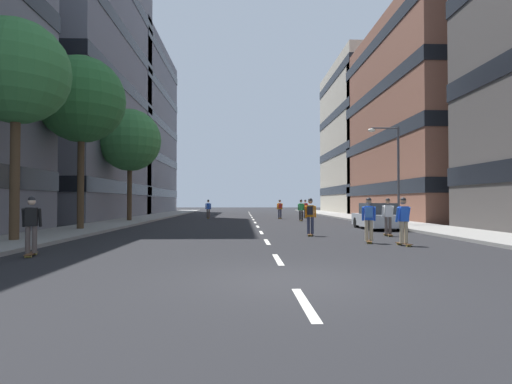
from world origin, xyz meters
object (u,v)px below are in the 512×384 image
skater_2 (404,219)px  skater_8 (310,214)px  street_tree_near (81,100)px  skater_4 (388,215)px  skater_6 (280,208)px  skater_1 (208,208)px  street_tree_far (16,72)px  streetlamp_right (393,164)px  street_tree_mid (130,140)px  skater_3 (305,208)px  skater_7 (301,209)px  parked_car_near (377,217)px  skater_0 (369,217)px  skater_5 (31,223)px

skater_2 → skater_8: (-2.71, 4.39, 0.03)m
street_tree_near → skater_4: bearing=-13.8°
skater_2 → skater_6: same height
skater_2 → skater_6: size_ratio=1.00×
skater_1 → street_tree_far: bearing=-104.1°
streetlamp_right → skater_1: size_ratio=3.65×
street_tree_far → skater_4: street_tree_far is taller
street_tree_mid → skater_3: street_tree_mid is taller
street_tree_near → street_tree_far: bearing=-90.0°
street_tree_mid → skater_7: bearing=4.6°
parked_car_near → skater_3: skater_3 is taller
street_tree_near → skater_1: (5.67, 16.06, -6.22)m
street_tree_mid → skater_3: bearing=23.8°
skater_1 → skater_4: size_ratio=1.00×
street_tree_near → skater_3: bearing=47.8°
parked_car_near → skater_0: (-2.91, -7.86, 0.32)m
parked_car_near → skater_7: size_ratio=2.47×
street_tree_far → skater_1: bearing=75.9°
street_tree_far → skater_4: size_ratio=4.84×
parked_car_near → skater_5: 18.12m
skater_5 → skater_8: (9.46, 6.88, 0.03)m
skater_2 → skater_5: size_ratio=1.00×
skater_6 → streetlamp_right: bearing=-58.4°
street_tree_mid → skater_3: size_ratio=4.91×
skater_2 → skater_5: 12.42m
streetlamp_right → skater_7: bearing=128.8°
street_tree_near → streetlamp_right: street_tree_near is taller
skater_3 → skater_4: same height
skater_4 → skater_5: same height
street_tree_mid → skater_6: bearing=23.4°
skater_1 → skater_8: same height
street_tree_mid → skater_0: size_ratio=4.91×
street_tree_near → skater_2: street_tree_near is taller
skater_1 → skater_5: same height
skater_1 → skater_8: size_ratio=1.00×
street_tree_near → skater_0: street_tree_near is taller
skater_5 → skater_7: size_ratio=1.00×
street_tree_near → skater_1: bearing=70.6°
skater_1 → skater_2: 25.69m
skater_2 → skater_4: size_ratio=1.00×
street_tree_near → skater_2: (14.76, -7.96, -6.22)m
street_tree_mid → skater_2: (14.76, -17.82, -5.44)m
street_tree_far → skater_7: (13.69, 17.54, -5.69)m
skater_6 → skater_8: (-0.28, -18.77, 0.00)m
streetlamp_right → skater_8: bearing=-130.8°
streetlamp_right → skater_5: (-16.37, -14.87, -3.15)m
street_tree_mid → street_tree_near: bearing=-90.0°
street_tree_near → skater_4: street_tree_near is taller
skater_7 → skater_8: size_ratio=1.00×
street_tree_far → skater_7: street_tree_far is taller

